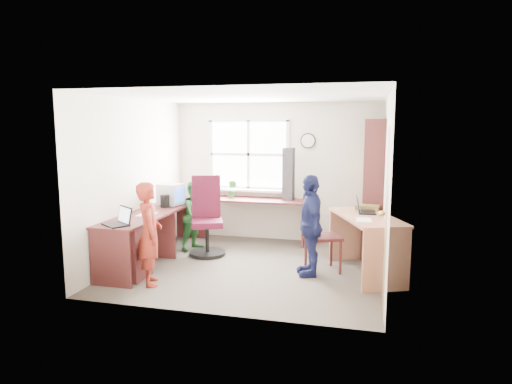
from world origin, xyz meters
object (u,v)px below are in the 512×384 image
laptop_right (363,209)px  person_red (149,234)px  person_green (196,215)px  laptop_left (120,221)px  right_desk (366,232)px  wooden_chair (318,232)px  person_navy (310,225)px  l_desk (158,235)px  cd_tower (289,174)px  swivel_chair (207,221)px  crt_monitor (171,194)px  bookshelf (373,190)px  potted_plant (232,189)px

laptop_right → person_red: (-2.59, -1.29, -0.20)m
person_red → person_green: (-0.06, 1.71, -0.10)m
laptop_left → person_green: person_green is taller
right_desk → person_red: 2.86m
wooden_chair → person_navy: size_ratio=0.75×
person_red → l_desk: bearing=-11.5°
cd_tower → person_red: cd_tower is taller
cd_tower → swivel_chair: bearing=-133.7°
laptop_left → crt_monitor: bearing=123.9°
laptop_left → laptop_right: size_ratio=1.29×
l_desk → laptop_right: size_ratio=8.82×
person_red → wooden_chair: bearing=-92.5°
right_desk → cd_tower: (-1.32, 1.37, 0.61)m
wooden_chair → person_navy: (-0.08, -0.17, 0.13)m
swivel_chair → cd_tower: (1.12, 0.96, 0.67)m
swivel_chair → person_green: swivel_chair is taller
wooden_chair → laptop_right: bearing=-1.0°
wooden_chair → person_navy: 0.23m
l_desk → cd_tower: (1.57, 1.74, 0.74)m
crt_monitor → cd_tower: size_ratio=0.46×
l_desk → crt_monitor: 0.93m
bookshelf → laptop_left: (-3.13, -2.19, -0.20)m
person_green → person_navy: (1.98, -0.84, 0.12)m
right_desk → l_desk: bearing=165.5°
person_green → crt_monitor: bearing=144.9°
laptop_right → potted_plant: 2.54m
bookshelf → potted_plant: 2.40m
cd_tower → person_red: (-1.33, -2.45, -0.54)m
cd_tower → person_navy: bearing=-63.9°
l_desk → potted_plant: size_ratio=9.46×
potted_plant → person_green: person_green is taller
laptop_right → person_red: size_ratio=0.25×
l_desk → person_green: size_ratio=2.64×
crt_monitor → person_navy: size_ratio=0.30×
wooden_chair → laptop_left: bearing=179.6°
cd_tower → l_desk: bearing=-126.2°
bookshelf → person_green: bearing=-170.5°
l_desk → wooden_chair: (2.24, 0.33, 0.10)m
laptop_left → person_navy: size_ratio=0.32×
right_desk → person_red: size_ratio=1.17×
laptop_right → wooden_chair: bearing=108.3°
laptop_right → potted_plant: bearing=58.5°
l_desk → person_navy: bearing=4.2°
l_desk → laptop_right: 2.92m
laptop_left → person_green: size_ratio=0.39×
cd_tower → person_navy: (0.59, -1.58, -0.51)m
bookshelf → person_navy: size_ratio=1.54×
l_desk → bookshelf: (2.96, 1.47, 0.55)m
bookshelf → crt_monitor: bookshelf is taller
right_desk → swivel_chair: swivel_chair is taller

